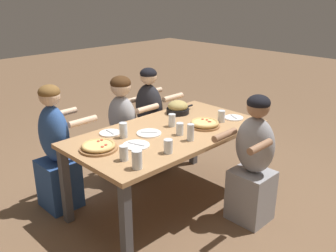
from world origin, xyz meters
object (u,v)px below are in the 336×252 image
object	(u,v)px
drinking_glass_f	(137,161)
drinking_glass_c	(124,154)
pizza_board_second	(99,147)
diner_far_center	(123,133)
empty_plate_d	(234,118)
empty_plate_c	(136,145)
skillet_bowl	(178,108)
diner_near_midright	(253,165)
drinking_glass_e	(123,131)
drinking_glass_g	(180,130)
diner_far_midright	(150,124)
drinking_glass_a	(168,146)
diner_far_left	(56,153)
empty_plate_a	(110,133)
drinking_glass_h	(221,117)
drinking_glass_d	(191,133)
drinking_glass_b	(172,121)
empty_plate_b	(149,133)

from	to	relation	value
drinking_glass_f	drinking_glass_c	bearing A→B (deg)	84.14
pizza_board_second	diner_far_center	size ratio (longest dim) A/B	0.27
empty_plate_d	empty_plate_c	bearing A→B (deg)	172.25
pizza_board_second	skillet_bowl	size ratio (longest dim) A/B	0.91
diner_near_midright	drinking_glass_e	bearing A→B (deg)	40.11
skillet_bowl	drinking_glass_g	size ratio (longest dim) A/B	3.07
drinking_glass_c	drinking_glass_g	size ratio (longest dim) A/B	1.05
diner_far_midright	skillet_bowl	bearing A→B (deg)	5.14
skillet_bowl	diner_near_midright	xyz separation A→B (m)	(-0.09, -1.00, -0.28)
drinking_glass_f	drinking_glass_a	bearing A→B (deg)	5.70
empty_plate_d	drinking_glass_f	size ratio (longest dim) A/B	1.34
diner_far_center	diner_far_midright	size ratio (longest dim) A/B	0.98
empty_plate_d	drinking_glass_c	xyz separation A→B (m)	(-1.39, 0.01, 0.05)
diner_near_midright	diner_far_left	world-z (taller)	diner_far_left
pizza_board_second	skillet_bowl	distance (m)	1.14
drinking_glass_f	diner_far_center	bearing A→B (deg)	56.78
diner_far_midright	diner_near_midright	xyz separation A→B (m)	(-0.05, -1.40, -0.00)
empty_plate_a	diner_near_midright	world-z (taller)	diner_near_midright
empty_plate_d	drinking_glass_c	distance (m)	1.39
empty_plate_d	drinking_glass_h	size ratio (longest dim) A/B	1.64
diner_far_midright	diner_near_midright	bearing A→B (deg)	-2.22
diner_near_midright	drinking_glass_d	bearing A→B (deg)	41.37
empty_plate_c	drinking_glass_b	distance (m)	0.56
empty_plate_c	diner_far_left	distance (m)	0.85
drinking_glass_b	diner_far_midright	size ratio (longest dim) A/B	0.10
empty_plate_d	drinking_glass_g	xyz separation A→B (m)	(-0.71, 0.07, 0.04)
drinking_glass_g	diner_far_left	size ratio (longest dim) A/B	0.09
skillet_bowl	drinking_glass_f	xyz separation A→B (m)	(-1.12, -0.67, 0.00)
drinking_glass_f	diner_far_midright	distance (m)	1.55
drinking_glass_b	diner_far_midright	bearing A→B (deg)	66.07
drinking_glass_b	drinking_glass_f	size ratio (longest dim) A/B	0.86
drinking_glass_g	diner_far_left	bearing A→B (deg)	132.56
empty_plate_d	diner_near_midright	bearing A→B (deg)	-127.33
pizza_board_second	drinking_glass_g	world-z (taller)	drinking_glass_g
empty_plate_d	diner_far_left	distance (m)	1.75
drinking_glass_a	diner_far_left	bearing A→B (deg)	112.21
drinking_glass_e	diner_far_left	distance (m)	0.71
skillet_bowl	drinking_glass_a	size ratio (longest dim) A/B	3.02
diner_far_center	diner_far_left	bearing A→B (deg)	-90.00
drinking_glass_f	diner_near_midright	size ratio (longest dim) A/B	0.12
drinking_glass_a	drinking_glass_e	distance (m)	0.51
empty_plate_d	pizza_board_second	bearing A→B (deg)	167.50
empty_plate_b	drinking_glass_h	xyz separation A→B (m)	(0.71, -0.26, 0.04)
empty_plate_a	pizza_board_second	bearing A→B (deg)	-141.34
pizza_board_second	empty_plate_a	xyz separation A→B (m)	(0.28, 0.22, -0.02)
drinking_glass_a	diner_far_midright	world-z (taller)	diner_far_midright
empty_plate_d	drinking_glass_d	xyz separation A→B (m)	(-0.74, -0.08, 0.06)
drinking_glass_b	diner_far_left	xyz separation A→B (m)	(-0.88, 0.64, -0.26)
drinking_glass_g	diner_far_midright	size ratio (longest dim) A/B	0.09
empty_plate_a	drinking_glass_a	size ratio (longest dim) A/B	1.70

